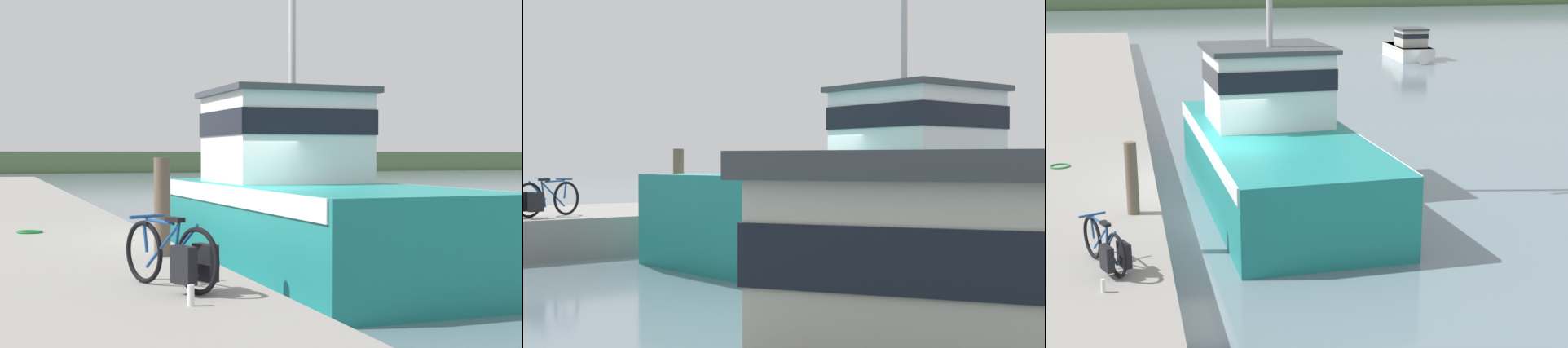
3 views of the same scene
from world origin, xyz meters
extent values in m
plane|color=slate|center=(0.00, 0.00, 0.00)|extent=(320.00, 320.00, 0.00)
cube|color=gray|center=(-3.99, 0.00, 0.40)|extent=(5.28, 80.00, 0.80)
cube|color=teal|center=(1.52, 0.90, 0.84)|extent=(3.63, 9.42, 1.68)
cone|color=teal|center=(1.39, 6.41, 0.84)|extent=(1.64, 1.72, 1.60)
cube|color=white|center=(1.52, 0.90, 1.51)|extent=(3.69, 9.24, 0.34)
cube|color=white|center=(1.49, 2.07, 2.56)|extent=(2.79, 2.80, 1.75)
cube|color=black|center=(1.49, 2.07, 2.87)|extent=(2.85, 2.85, 0.49)
cube|color=#3D4247|center=(1.49, 2.07, 3.49)|extent=(3.02, 3.02, 0.12)
cube|color=beige|center=(10.91, -7.71, 1.33)|extent=(2.28, 2.38, 0.96)
cube|color=black|center=(10.91, -7.71, 1.50)|extent=(2.33, 2.43, 0.27)
cube|color=#3D4247|center=(10.91, -7.71, 1.87)|extent=(2.46, 2.57, 0.12)
torus|color=black|center=(-2.18, -5.13, 1.15)|extent=(0.32, 0.68, 0.71)
torus|color=black|center=(-2.57, -4.20, 1.15)|extent=(0.32, 0.68, 0.71)
cylinder|color=navy|center=(-2.25, -4.98, 1.07)|extent=(0.16, 0.33, 0.19)
cylinder|color=navy|center=(-2.33, -4.79, 1.26)|extent=(0.08, 0.14, 0.54)
cylinder|color=navy|center=(-2.26, -4.94, 1.34)|extent=(0.20, 0.43, 0.40)
cylinder|color=navy|center=(-2.42, -4.55, 1.25)|extent=(0.28, 0.61, 0.54)
cylinder|color=navy|center=(-2.44, -4.50, 1.52)|extent=(0.23, 0.49, 0.05)
cylinder|color=navy|center=(-2.55, -4.23, 1.33)|extent=(0.07, 0.10, 0.36)
cylinder|color=navy|center=(-2.54, -4.26, 1.56)|extent=(0.42, 0.20, 0.04)
cube|color=black|center=(-2.33, -4.77, 1.55)|extent=(0.18, 0.26, 0.05)
cube|color=black|center=(-2.33, -5.14, 1.12)|extent=(0.23, 0.34, 0.39)
cube|color=black|center=(-2.07, -5.03, 1.12)|extent=(0.23, 0.34, 0.39)
cylinder|color=brown|center=(-1.87, -1.91, 1.50)|extent=(0.23, 0.23, 1.41)
torus|color=#197A2D|center=(-3.49, 2.19, 0.82)|extent=(0.47, 0.47, 0.04)
camera|label=1|loc=(-4.24, -13.11, 2.26)|focal=55.00mm
camera|label=2|loc=(13.44, -10.78, 1.88)|focal=55.00mm
camera|label=3|loc=(-1.96, -16.97, 5.49)|focal=55.00mm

